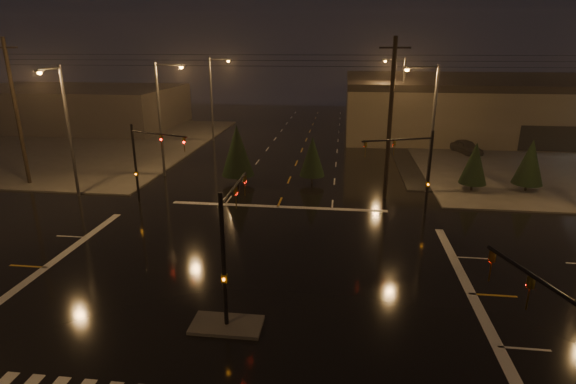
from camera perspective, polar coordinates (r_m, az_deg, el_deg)
name	(u,v)px	position (r m, az deg, el deg)	size (l,w,h in m)	color
ground	(247,280)	(23.34, -5.28, -11.06)	(140.00, 140.00, 0.00)	black
sidewalk_nw	(57,143)	(61.74, -27.31, 5.56)	(36.00, 36.00, 0.12)	#413F3A
median_island	(227,325)	(20.01, -7.79, -16.38)	(3.00, 1.60, 0.15)	#413F3A
stop_bar_far	(278,207)	(33.21, -1.31, -1.87)	(16.00, 0.50, 0.01)	beige
retail_building	(570,104)	(72.93, 32.15, 9.49)	(60.20, 28.30, 7.20)	brown
commercial_block	(72,107)	(73.95, -25.76, 9.71)	(30.00, 18.00, 5.60)	#453E3D
signal_mast_median	(229,236)	(19.01, -7.55, -5.62)	(0.25, 4.59, 6.00)	black
signal_mast_ne	(416,164)	(31.34, 15.89, 3.45)	(4.84, 1.86, 6.00)	black
signal_mast_nw	(145,156)	(34.00, -17.67, 4.41)	(4.84, 1.86, 6.00)	black
signal_mast_se	(560,365)	(13.88, 31.26, -18.27)	(1.55, 3.87, 6.00)	black
streetlight_1	(163,112)	(41.40, -15.63, 9.76)	(2.77, 0.32, 10.00)	#38383A
streetlight_2	(214,94)	(56.41, -9.42, 12.23)	(2.77, 0.32, 10.00)	#38383A
streetlight_3	(429,121)	(36.90, 17.48, 8.64)	(2.77, 0.32, 10.00)	#38383A
streetlight_4	(400,94)	(56.54, 14.04, 11.96)	(2.77, 0.32, 10.00)	#38383A
streetlight_5	(65,124)	(37.68, -26.42, 7.78)	(0.32, 2.77, 10.00)	#38383A
utility_pole_0	(17,113)	(43.38, -31.20, 8.63)	(2.20, 0.32, 12.00)	black
utility_pole_1	(390,120)	(34.45, 12.82, 8.95)	(2.20, 0.32, 12.00)	black
conifer_0	(475,163)	(38.99, 22.61, 3.41)	(2.16, 2.16, 4.07)	black
conifer_1	(530,162)	(40.69, 28.39, 3.39)	(2.35, 2.35, 4.37)	black
conifer_3	(237,150)	(38.52, -6.47, 5.29)	(2.79, 2.79, 5.05)	black
conifer_4	(312,156)	(38.27, 3.11, 4.55)	(2.17, 2.17, 4.09)	black
car_parked	(466,147)	(53.24, 21.69, 5.35)	(1.78, 4.43, 1.51)	black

